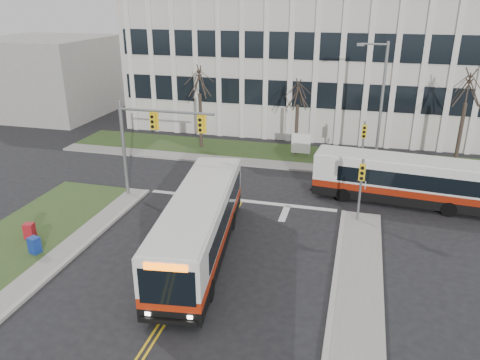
% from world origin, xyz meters
% --- Properties ---
extents(ground, '(120.00, 120.00, 0.00)m').
position_xyz_m(ground, '(0.00, 0.00, 0.00)').
color(ground, black).
rests_on(ground, ground).
extents(sidewalk_cross, '(44.00, 1.60, 0.14)m').
position_xyz_m(sidewalk_cross, '(5.00, 15.20, 0.07)').
color(sidewalk_cross, '#9E9B93').
rests_on(sidewalk_cross, ground).
extents(building_lawn, '(44.00, 5.00, 0.12)m').
position_xyz_m(building_lawn, '(5.00, 18.00, 0.06)').
color(building_lawn, '#334D21').
rests_on(building_lawn, ground).
extents(office_building, '(40.00, 16.00, 12.00)m').
position_xyz_m(office_building, '(5.00, 30.00, 6.00)').
color(office_building, beige).
rests_on(office_building, ground).
extents(building_annex, '(12.00, 12.00, 8.00)m').
position_xyz_m(building_annex, '(-26.00, 26.00, 4.00)').
color(building_annex, '#9E9B93').
rests_on(building_annex, ground).
extents(mast_arm_signal, '(6.11, 0.38, 6.20)m').
position_xyz_m(mast_arm_signal, '(-5.62, 7.16, 4.26)').
color(mast_arm_signal, slate).
rests_on(mast_arm_signal, ground).
extents(signal_pole_near, '(0.34, 0.39, 3.80)m').
position_xyz_m(signal_pole_near, '(7.20, 6.90, 2.50)').
color(signal_pole_near, slate).
rests_on(signal_pole_near, ground).
extents(signal_pole_far, '(0.34, 0.39, 3.80)m').
position_xyz_m(signal_pole_far, '(7.20, 15.40, 2.50)').
color(signal_pole_far, slate).
rests_on(signal_pole_far, ground).
extents(streetlight, '(2.15, 0.25, 9.20)m').
position_xyz_m(streetlight, '(8.03, 16.20, 5.19)').
color(streetlight, slate).
rests_on(streetlight, ground).
extents(directory_sign, '(1.50, 0.12, 2.00)m').
position_xyz_m(directory_sign, '(2.50, 17.50, 1.17)').
color(directory_sign, slate).
rests_on(directory_sign, ground).
extents(tree_left, '(1.80, 1.80, 7.70)m').
position_xyz_m(tree_left, '(-6.00, 18.00, 5.51)').
color(tree_left, '#42352B').
rests_on(tree_left, ground).
extents(tree_mid, '(1.80, 1.80, 6.82)m').
position_xyz_m(tree_mid, '(2.00, 18.20, 4.88)').
color(tree_mid, '#42352B').
rests_on(tree_mid, ground).
extents(tree_right, '(1.80, 1.80, 8.25)m').
position_xyz_m(tree_right, '(14.00, 18.00, 5.91)').
color(tree_right, '#42352B').
rests_on(tree_right, ground).
extents(bus_main, '(4.00, 11.90, 3.11)m').
position_xyz_m(bus_main, '(-0.28, 1.32, 1.56)').
color(bus_main, silver).
rests_on(bus_main, ground).
extents(bus_cross, '(10.97, 3.37, 2.88)m').
position_xyz_m(bus_cross, '(9.75, 10.44, 1.44)').
color(bus_cross, silver).
rests_on(bus_cross, ground).
extents(newspaper_box_blue, '(0.61, 0.57, 0.95)m').
position_xyz_m(newspaper_box_blue, '(-8.26, -0.79, 0.47)').
color(newspaper_box_blue, navy).
rests_on(newspaper_box_blue, ground).
extents(newspaper_box_red, '(0.57, 0.53, 0.95)m').
position_xyz_m(newspaper_box_red, '(-9.50, 0.46, 0.47)').
color(newspaper_box_red, maroon).
rests_on(newspaper_box_red, ground).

